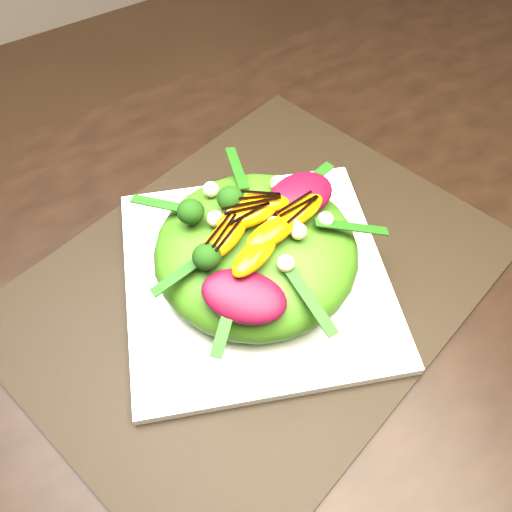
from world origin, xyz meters
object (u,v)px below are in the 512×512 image
salad_bowl (256,269)px  dining_table (323,322)px  orange_segment (236,205)px  plate_base (256,276)px  lettuce_mound (256,251)px  placemat (256,280)px

salad_bowl → dining_table: bearing=-60.7°
orange_segment → plate_base: bearing=-84.2°
salad_bowl → lettuce_mound: (0.00, 0.00, 0.03)m
dining_table → lettuce_mound: (-0.04, 0.07, 0.08)m
placemat → orange_segment: (-0.00, 0.03, 0.10)m
placemat → orange_segment: 0.10m
salad_bowl → orange_segment: orange_segment is taller
lettuce_mound → orange_segment: bearing=95.8°
salad_bowl → orange_segment: size_ratio=3.72×
dining_table → plate_base: dining_table is taller
plate_base → lettuce_mound: lettuce_mound is taller
plate_base → salad_bowl: size_ratio=1.19×
plate_base → lettuce_mound: 0.05m
salad_bowl → lettuce_mound: size_ratio=1.12×
salad_bowl → orange_segment: 0.08m
dining_table → orange_segment: (-0.04, 0.11, 0.12)m
dining_table → salad_bowl: bearing=119.3°
dining_table → placemat: 0.09m
salad_bowl → orange_segment: bearing=95.8°
plate_base → lettuce_mound: size_ratio=1.33×
orange_segment → lettuce_mound: bearing=-84.2°
placemat → salad_bowl: salad_bowl is taller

